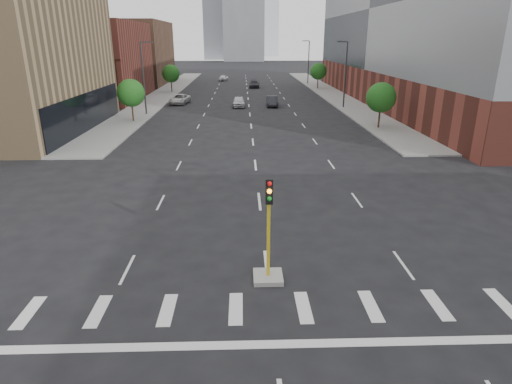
{
  "coord_description": "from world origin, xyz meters",
  "views": [
    {
      "loc": [
        -0.98,
        -6.34,
        9.32
      ],
      "look_at": [
        -0.38,
        12.7,
        2.5
      ],
      "focal_mm": 30.0,
      "sensor_mm": 36.0,
      "label": 1
    }
  ],
  "objects_px": {
    "car_mid_right": "(272,101)",
    "car_far_left": "(180,99)",
    "car_near_left": "(239,102)",
    "car_deep_right": "(254,84)",
    "median_traffic_signal": "(268,259)",
    "car_distant": "(223,78)"
  },
  "relations": [
    {
      "from": "car_mid_right",
      "to": "car_deep_right",
      "type": "bearing_deg",
      "value": 95.19
    },
    {
      "from": "car_far_left",
      "to": "car_distant",
      "type": "relative_size",
      "value": 1.27
    },
    {
      "from": "car_far_left",
      "to": "car_deep_right",
      "type": "xyz_separation_m",
      "value": [
        12.0,
        22.74,
        -0.0
      ]
    },
    {
      "from": "median_traffic_signal",
      "to": "car_distant",
      "type": "distance_m",
      "value": 89.82
    },
    {
      "from": "car_mid_right",
      "to": "car_distant",
      "type": "distance_m",
      "value": 42.5
    },
    {
      "from": "car_deep_right",
      "to": "median_traffic_signal",
      "type": "bearing_deg",
      "value": -87.89
    },
    {
      "from": "median_traffic_signal",
      "to": "car_mid_right",
      "type": "distance_m",
      "value": 48.2
    },
    {
      "from": "car_near_left",
      "to": "car_far_left",
      "type": "bearing_deg",
      "value": 159.31
    },
    {
      "from": "median_traffic_signal",
      "to": "car_mid_right",
      "type": "xyz_separation_m",
      "value": [
        3.4,
        48.08,
        -0.23
      ]
    },
    {
      "from": "median_traffic_signal",
      "to": "car_deep_right",
      "type": "relative_size",
      "value": 0.9
    },
    {
      "from": "car_near_left",
      "to": "car_deep_right",
      "type": "distance_m",
      "value": 26.27
    },
    {
      "from": "car_far_left",
      "to": "car_deep_right",
      "type": "bearing_deg",
      "value": 70.9
    },
    {
      "from": "car_far_left",
      "to": "median_traffic_signal",
      "type": "bearing_deg",
      "value": -69.68
    },
    {
      "from": "car_mid_right",
      "to": "car_far_left",
      "type": "xyz_separation_m",
      "value": [
        -13.9,
        3.07,
        -0.03
      ]
    },
    {
      "from": "car_near_left",
      "to": "car_mid_right",
      "type": "distance_m",
      "value": 4.91
    },
    {
      "from": "car_deep_right",
      "to": "car_distant",
      "type": "distance_m",
      "value": 17.22
    },
    {
      "from": "median_traffic_signal",
      "to": "car_far_left",
      "type": "distance_m",
      "value": 52.22
    },
    {
      "from": "median_traffic_signal",
      "to": "car_mid_right",
      "type": "relative_size",
      "value": 0.98
    },
    {
      "from": "car_near_left",
      "to": "car_deep_right",
      "type": "bearing_deg",
      "value": 83.19
    },
    {
      "from": "car_mid_right",
      "to": "car_deep_right",
      "type": "distance_m",
      "value": 25.88
    },
    {
      "from": "car_near_left",
      "to": "car_mid_right",
      "type": "bearing_deg",
      "value": 3.06
    },
    {
      "from": "median_traffic_signal",
      "to": "car_near_left",
      "type": "height_order",
      "value": "median_traffic_signal"
    }
  ]
}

